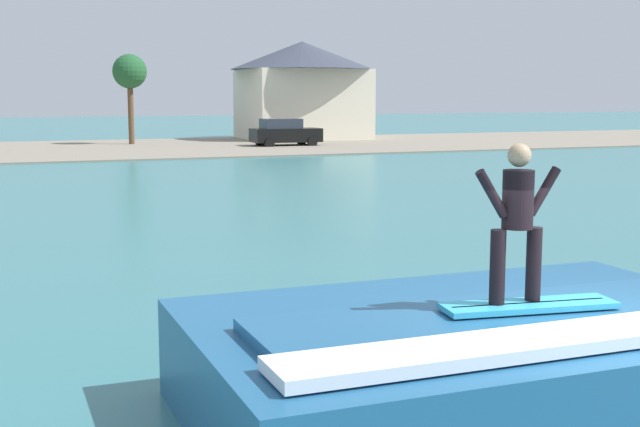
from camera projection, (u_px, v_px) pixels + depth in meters
wave_crest at (482, 363)px, 9.09m from camera, size 6.18×3.94×1.26m
surfboard at (529, 305)px, 8.76m from camera, size 1.90×0.72×0.06m
surfer at (517, 215)px, 8.65m from camera, size 1.01×0.32×1.65m
shoreline_bank at (85, 149)px, 52.83m from camera, size 120.00×19.99×0.09m
car_far_shore at (285, 132)px, 55.90m from camera, size 4.55×2.27×1.86m
house_gabled_white at (302, 84)px, 64.40m from camera, size 10.90×10.90×7.41m
tree_tall_bare at (130, 73)px, 56.93m from camera, size 2.31×2.31×6.14m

